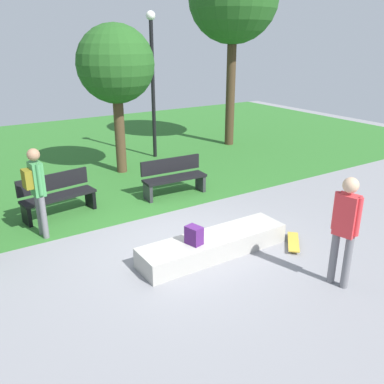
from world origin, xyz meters
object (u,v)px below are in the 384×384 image
at_px(concrete_ledge, 214,245).
at_px(pedestrian_with_backpack, 36,185).
at_px(skater_performing_trick, 345,224).
at_px(backpack_on_ledge, 194,235).
at_px(park_bench_near_path, 174,176).
at_px(park_bench_far_left, 57,194).
at_px(tree_tall_oak, 116,65).
at_px(skateboard_by_ledge, 293,242).
at_px(lamp_post, 152,73).

distance_m(concrete_ledge, pedestrian_with_backpack, 3.53).
xyz_separation_m(concrete_ledge, skater_performing_trick, (1.08, -1.87, 0.88)).
relative_size(backpack_on_ledge, skater_performing_trick, 0.18).
relative_size(backpack_on_ledge, park_bench_near_path, 0.20).
bearing_deg(skater_performing_trick, concrete_ledge, 120.05).
xyz_separation_m(park_bench_far_left, pedestrian_with_backpack, (-0.58, -0.91, 0.59)).
xyz_separation_m(concrete_ledge, pedestrian_with_backpack, (-2.43, 2.40, 0.90)).
distance_m(backpack_on_ledge, tree_tall_oak, 6.15).
relative_size(concrete_ledge, skateboard_by_ledge, 3.97).
bearing_deg(skater_performing_trick, tree_tall_oak, 93.75).
relative_size(concrete_ledge, pedestrian_with_backpack, 1.60).
bearing_deg(concrete_ledge, skateboard_by_ledge, -20.23).
distance_m(skater_performing_trick, park_bench_near_path, 4.92).
relative_size(concrete_ledge, tree_tall_oak, 0.70).
height_order(concrete_ledge, skater_performing_trick, skater_performing_trick).
bearing_deg(tree_tall_oak, skater_performing_trick, -86.25).
relative_size(concrete_ledge, skater_performing_trick, 1.59).
distance_m(backpack_on_ledge, park_bench_far_left, 3.64).
bearing_deg(backpack_on_ledge, pedestrian_with_backpack, -155.19).
height_order(skater_performing_trick, pedestrian_with_backpack, skater_performing_trick).
xyz_separation_m(backpack_on_ledge, lamp_post, (2.65, 6.47, 2.17)).
bearing_deg(backpack_on_ledge, skater_performing_trick, 26.50).
distance_m(backpack_on_ledge, skater_performing_trick, 2.44).
height_order(park_bench_far_left, lamp_post, lamp_post).
bearing_deg(pedestrian_with_backpack, lamp_post, 40.98).
relative_size(skater_performing_trick, park_bench_far_left, 1.08).
bearing_deg(pedestrian_with_backpack, skater_performing_trick, -50.59).
height_order(park_bench_near_path, park_bench_far_left, same).
bearing_deg(concrete_ledge, skater_performing_trick, -59.95).
distance_m(tree_tall_oak, lamp_post, 1.88).
bearing_deg(tree_tall_oak, lamp_post, 30.57).
xyz_separation_m(backpack_on_ledge, tree_tall_oak, (1.06, 5.53, 2.48)).
bearing_deg(skateboard_by_ledge, concrete_ledge, 159.77).
bearing_deg(pedestrian_with_backpack, tree_tall_oak, 45.43).
bearing_deg(park_bench_far_left, backpack_on_ledge, -67.58).
height_order(park_bench_near_path, tree_tall_oak, tree_tall_oak).
xyz_separation_m(tree_tall_oak, lamp_post, (1.59, 0.94, -0.31)).
height_order(park_bench_near_path, lamp_post, lamp_post).
distance_m(concrete_ledge, backpack_on_ledge, 0.58).
bearing_deg(lamp_post, park_bench_far_left, -142.45).
bearing_deg(tree_tall_oak, park_bench_far_left, -138.50).
relative_size(park_bench_far_left, tree_tall_oak, 0.40).
xyz_separation_m(skateboard_by_ledge, park_bench_near_path, (-0.54, 3.56, 0.42)).
relative_size(skater_performing_trick, tree_tall_oak, 0.44).
bearing_deg(skateboard_by_ledge, backpack_on_ledge, 165.83).
relative_size(skater_performing_trick, skateboard_by_ledge, 2.50).
relative_size(park_bench_far_left, lamp_post, 0.37).
xyz_separation_m(concrete_ledge, lamp_post, (2.19, 6.42, 2.51)).
xyz_separation_m(skater_performing_trick, skateboard_by_ledge, (0.39, 1.33, -0.99)).
relative_size(skater_performing_trick, park_bench_near_path, 1.11).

